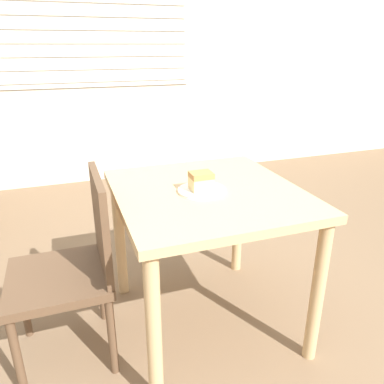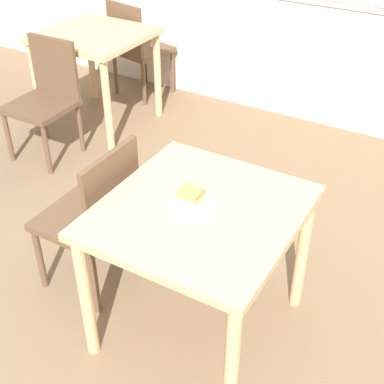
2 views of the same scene
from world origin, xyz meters
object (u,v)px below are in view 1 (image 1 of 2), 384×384
at_px(dining_table_near, 207,212).
at_px(chair_near_window, 74,264).
at_px(plate, 202,190).
at_px(cake_slice, 200,181).

height_order(dining_table_near, chair_near_window, chair_near_window).
xyz_separation_m(dining_table_near, plate, (-0.03, -0.02, 0.12)).
relative_size(dining_table_near, cake_slice, 8.98).
bearing_deg(chair_near_window, cake_slice, 87.50).
bearing_deg(dining_table_near, plate, -156.32).
bearing_deg(cake_slice, chair_near_window, 177.50).
bearing_deg(dining_table_near, cake_slice, -156.98).
distance_m(dining_table_near, chair_near_window, 0.65).
bearing_deg(cake_slice, plate, 20.72).
relative_size(dining_table_near, chair_near_window, 1.02).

